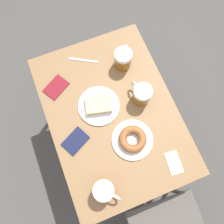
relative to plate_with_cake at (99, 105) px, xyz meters
name	(u,v)px	position (x,y,z in m)	size (l,w,h in m)	color
ground_plane	(112,136)	(-0.05, 0.06, -0.72)	(8.00, 8.00, 0.00)	#474442
table	(112,116)	(-0.05, 0.06, -0.09)	(0.66, 0.93, 0.70)	olive
plate_with_cake	(99,105)	(0.00, 0.00, 0.00)	(0.22, 0.22, 0.05)	silver
plate_with_donut	(132,139)	(-0.09, 0.23, 0.00)	(0.21, 0.21, 0.05)	silver
beer_mug_left	(142,94)	(-0.22, 0.04, 0.04)	(0.09, 0.13, 0.11)	#8C5619
beer_mug_center	(104,190)	(0.12, 0.40, 0.04)	(0.11, 0.12, 0.11)	#8C5619
beer_mug_right	(123,59)	(-0.21, -0.18, 0.04)	(0.11, 0.12, 0.11)	#8C5619
napkin_folded	(174,163)	(-0.24, 0.41, -0.01)	(0.07, 0.12, 0.00)	white
fork	(83,60)	(-0.02, -0.29, -0.01)	(0.15, 0.09, 0.00)	silver
passport_near_edge	(56,87)	(0.18, -0.19, -0.01)	(0.15, 0.14, 0.01)	maroon
passport_far_edge	(75,141)	(0.18, 0.13, -0.01)	(0.15, 0.14, 0.01)	#141938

